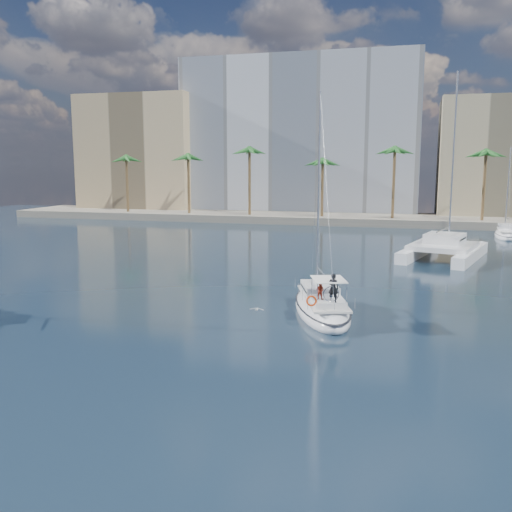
% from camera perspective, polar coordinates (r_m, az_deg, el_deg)
% --- Properties ---
extents(ground, '(160.00, 160.00, 0.00)m').
position_cam_1_polar(ground, '(34.81, 1.14, -6.55)').
color(ground, black).
rests_on(ground, ground).
extents(quay, '(120.00, 14.00, 1.20)m').
position_cam_1_polar(quay, '(94.25, 10.37, 3.69)').
color(quay, gray).
rests_on(quay, ground).
extents(building_modern, '(42.00, 16.00, 28.00)m').
position_cam_1_polar(building_modern, '(107.49, 4.66, 11.62)').
color(building_modern, silver).
rests_on(building_modern, ground).
extents(building_tan_left, '(22.00, 14.00, 22.00)m').
position_cam_1_polar(building_tan_left, '(113.24, -11.07, 9.84)').
color(building_tan_left, tan).
rests_on(building_tan_left, ground).
extents(building_beige, '(20.00, 14.00, 20.00)m').
position_cam_1_polar(building_beige, '(103.39, 23.37, 8.79)').
color(building_beige, beige).
rests_on(building_beige, ground).
extents(palm_left, '(3.60, 3.60, 12.30)m').
position_cam_1_polar(palm_left, '(98.95, -9.98, 9.57)').
color(palm_left, brown).
rests_on(palm_left, ground).
extents(palm_centre, '(3.60, 3.60, 12.30)m').
position_cam_1_polar(palm_centre, '(89.85, 10.32, 9.61)').
color(palm_centre, brown).
rests_on(palm_centre, ground).
extents(main_sloop, '(6.15, 10.41, 14.74)m').
position_cam_1_polar(main_sloop, '(36.64, 6.61, -5.02)').
color(main_sloop, white).
rests_on(main_sloop, ground).
extents(catamaran, '(9.47, 13.99, 18.53)m').
position_cam_1_polar(catamaran, '(60.48, 18.28, 0.88)').
color(catamaran, white).
rests_on(catamaran, ground).
extents(seagull, '(0.92, 0.40, 0.17)m').
position_cam_1_polar(seagull, '(36.24, 0.09, -5.35)').
color(seagull, silver).
rests_on(seagull, ground).
extents(moored_yacht_a, '(3.37, 9.52, 11.90)m').
position_cam_1_polar(moored_yacht_a, '(80.89, 23.69, 1.73)').
color(moored_yacht_a, white).
rests_on(moored_yacht_a, ground).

